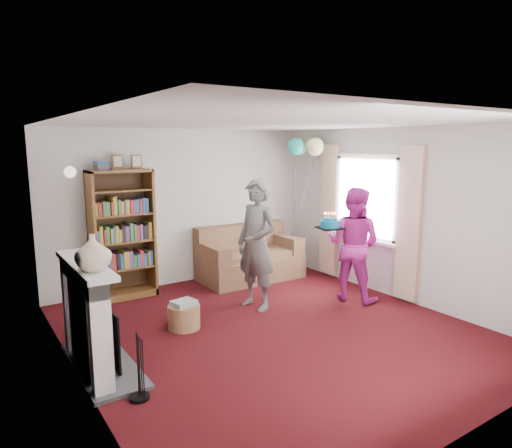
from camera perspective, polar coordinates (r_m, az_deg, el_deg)
ground at (r=5.76m, az=2.16°, el=-13.13°), size 5.00×5.00×0.00m
wall_back at (r=7.54m, az=-9.04°, el=2.13°), size 4.50×0.02×2.50m
wall_left at (r=4.48m, az=-21.88°, el=-3.71°), size 0.02×5.00×2.50m
wall_right at (r=6.95m, az=17.51°, el=1.14°), size 0.02×5.00×2.50m
ceiling at (r=5.31m, az=2.34°, el=12.64°), size 4.50×5.00×0.01m
fireplace at (r=4.91m, az=-19.81°, el=-11.44°), size 0.55×1.80×1.12m
window_bay at (r=7.30m, az=13.56°, el=1.35°), size 0.14×2.02×2.20m
wall_sconce at (r=6.80m, az=-22.23°, el=6.04°), size 0.16×0.23×0.16m
bookcase at (r=7.01m, az=-16.46°, el=-1.36°), size 0.90×0.42×2.11m
sofa at (r=7.80m, az=-0.95°, el=-4.33°), size 1.69×0.90×0.90m
wicker_basket at (r=5.82m, az=-8.98°, el=-11.26°), size 0.40×0.40×0.36m
person_striped at (r=6.25m, az=0.07°, el=-2.59°), size 0.56×0.73×1.80m
person_magenta at (r=6.78m, az=12.08°, el=-2.47°), size 0.89×0.99×1.65m
birthday_cake at (r=6.38m, az=9.24°, el=0.02°), size 0.32×0.32×0.22m
balloons at (r=7.79m, az=6.30°, el=9.59°), size 0.74×0.74×1.71m
mantel_vase at (r=4.36m, az=-19.71°, el=-3.37°), size 0.35×0.35×0.34m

